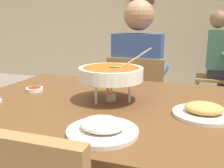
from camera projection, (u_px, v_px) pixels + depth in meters
name	position (u px, v px, depth m)	size (l,w,h in m)	color
cafe_rear_partition	(174.00, 4.00, 4.38)	(10.00, 0.10, 3.00)	beige
dining_table_main	(102.00, 122.00, 1.19)	(1.30, 0.98, 0.78)	brown
chair_diner_main	(137.00, 106.00, 1.94)	(0.44, 0.44, 0.90)	olive
diner_main	(138.00, 76.00, 1.92)	(0.40, 0.45, 1.31)	#2D2D38
curry_bowl	(111.00, 74.00, 1.14)	(0.33, 0.30, 0.26)	silver
rice_plate	(102.00, 128.00, 0.81)	(0.24, 0.24, 0.06)	white
appetizer_plate	(204.00, 111.00, 0.97)	(0.24, 0.24, 0.06)	white
sauce_dish	(35.00, 89.00, 1.33)	(0.09, 0.09, 0.02)	white
chair_bg_middle	(221.00, 73.00, 3.25)	(0.46, 0.46, 0.90)	olive
patron_bg_middle	(218.00, 55.00, 3.23)	(0.45, 0.40, 1.31)	#2D2D38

